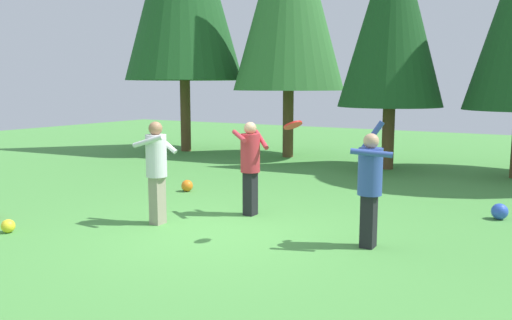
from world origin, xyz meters
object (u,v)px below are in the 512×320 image
Objects in this scene: ball_orange at (187,186)px; ball_blue at (500,211)px; frisbee at (293,125)px; ball_yellow at (8,226)px; tree_center at (393,13)px; person_bystander at (250,160)px; person_catcher at (156,164)px; person_thrower at (370,180)px.

ball_blue reaches higher than ball_orange.
frisbee is 4.69m from ball_yellow.
tree_center reaches higher than ball_yellow.
ball_orange is 0.04× the size of tree_center.
person_bystander is at bearing -95.31° from tree_center.
tree_center is (-0.78, 7.43, 2.44)m from frisbee.
ball_orange is (-1.23, 2.35, -0.88)m from person_catcher.
person_bystander is (1.01, 1.28, -0.03)m from person_catcher.
person_bystander is (-2.39, 0.74, 0.01)m from person_thrower.
ball_orange is 3.96m from ball_yellow.
ball_orange is at bearing -118.27° from tree_center.
person_bystander is at bearing -153.73° from ball_blue.
ball_orange is (-4.63, 1.80, -0.84)m from person_thrower.
ball_yellow is at bearing 2.85° from person_thrower.
person_thrower is 3.45m from person_catcher.
ball_blue is at bearing 36.24° from ball_yellow.
tree_center is at bearing -95.72° from person_thrower.
ball_orange is 0.91× the size of ball_blue.
person_bystander is 7.10m from tree_center.
frisbee is at bearing 23.61° from ball_yellow.
ball_blue is at bearing 29.00° from person_catcher.
frisbee is 4.19m from ball_blue.
ball_yellow is 0.03× the size of tree_center.
frisbee is (2.38, 0.18, 0.71)m from person_catcher.
frisbee is at bearing 0.00° from person_bystander.
ball_yellow is at bearing -93.96° from person_bystander.
person_thrower is 6.47× the size of ball_blue.
person_catcher is at bearing 43.85° from ball_yellow.
ball_yellow is 0.77× the size of ball_blue.
person_thrower reaches higher than person_bystander.
ball_yellow is at bearing -96.20° from ball_orange.
person_thrower is at bearing -75.66° from tree_center.
person_catcher is (-3.40, -0.55, 0.04)m from person_thrower.
ball_blue is (3.83, 1.89, -0.84)m from person_bystander.
ball_blue is (2.46, 3.00, -1.58)m from frisbee.
person_catcher reaches higher than ball_blue.
person_bystander is 6.54× the size of ball_orange.
person_catcher is 0.25× the size of tree_center.
ball_blue is (6.50, 4.77, 0.03)m from ball_yellow.
person_bystander is 7.76× the size of ball_yellow.
ball_orange is at bearing 83.80° from ball_yellow.
ball_orange is (-3.61, 2.17, -1.59)m from frisbee.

